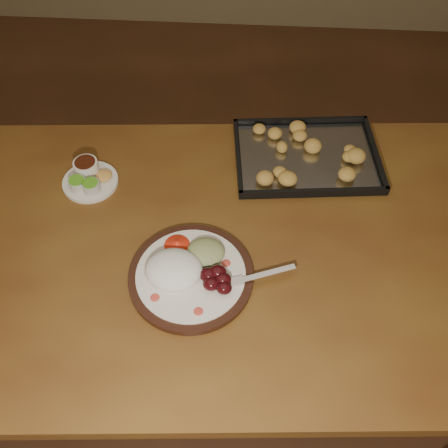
{
  "coord_description": "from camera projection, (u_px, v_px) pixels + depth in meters",
  "views": [
    {
      "loc": [
        0.26,
        -1.01,
        1.77
      ],
      "look_at": [
        0.21,
        -0.24,
        0.77
      ],
      "focal_mm": 40.0,
      "sensor_mm": 36.0,
      "label": 1
    }
  ],
  "objects": [
    {
      "name": "condiment_saucer",
      "position": [
        89.0,
        178.0,
        1.36
      ],
      "size": [
        0.15,
        0.15,
        0.05
      ],
      "rotation": [
        0.0,
        0.0,
        0.13
      ],
      "color": "white",
      "rests_on": "dining_table"
    },
    {
      "name": "ground",
      "position": [
        175.0,
        290.0,
        2.02
      ],
      "size": [
        4.0,
        4.0,
        0.0
      ],
      "primitive_type": "plane",
      "color": "brown",
      "rests_on": "ground"
    },
    {
      "name": "baking_tray",
      "position": [
        306.0,
        155.0,
        1.42
      ],
      "size": [
        0.43,
        0.34,
        0.04
      ],
      "rotation": [
        0.0,
        0.0,
        0.1
      ],
      "color": "black",
      "rests_on": "dining_table"
    },
    {
      "name": "dinner_plate",
      "position": [
        189.0,
        272.0,
        1.17
      ],
      "size": [
        0.39,
        0.3,
        0.07
      ],
      "rotation": [
        0.0,
        0.0,
        -0.11
      ],
      "color": "black",
      "rests_on": "dining_table"
    },
    {
      "name": "dining_table",
      "position": [
        218.0,
        266.0,
        1.32
      ],
      "size": [
        1.56,
        1.01,
        0.75
      ],
      "rotation": [
        0.0,
        0.0,
        0.07
      ],
      "color": "brown",
      "rests_on": "ground"
    }
  ]
}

